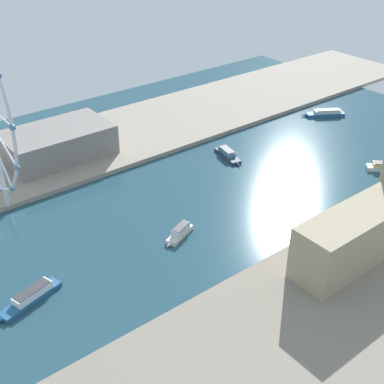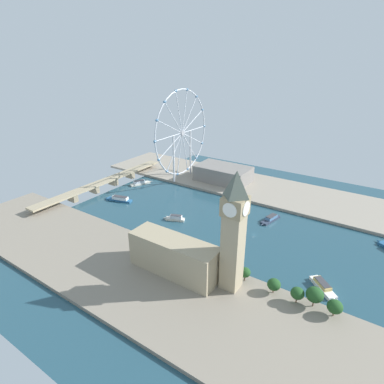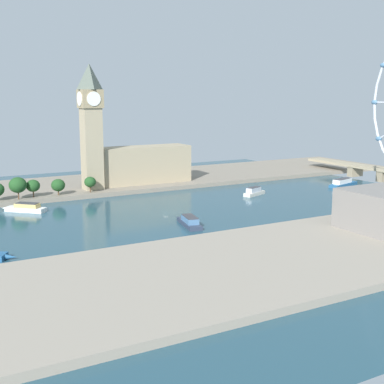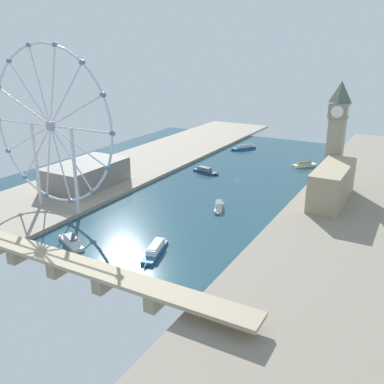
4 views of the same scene
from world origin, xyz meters
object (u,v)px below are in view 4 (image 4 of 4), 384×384
at_px(parliament_block, 332,184).
at_px(river_bridge, 80,268).
at_px(riverside_hall, 86,174).
at_px(tour_boat_5, 155,250).
at_px(tour_boat_0, 244,147).
at_px(tour_boat_2, 305,165).
at_px(tour_boat_3, 205,171).
at_px(tour_boat_4, 71,241).
at_px(ferris_wheel, 51,127).
at_px(clock_tower, 337,132).
at_px(tour_boat_1, 219,207).

xyz_separation_m(parliament_block, river_bridge, (88.73, 178.16, -9.08)).
xyz_separation_m(riverside_hall, tour_boat_5, (-118.16, 71.21, -10.46)).
bearing_deg(tour_boat_0, tour_boat_2, 96.10).
xyz_separation_m(tour_boat_0, tour_boat_5, (-56.87, 272.98, 0.13)).
bearing_deg(river_bridge, tour_boat_3, -80.45).
distance_m(tour_boat_2, tour_boat_4, 259.50).
distance_m(tour_boat_0, tour_boat_2, 93.05).
bearing_deg(ferris_wheel, tour_boat_5, 168.28).
distance_m(ferris_wheel, tour_boat_3, 162.10).
bearing_deg(riverside_hall, ferris_wheel, 111.82).
height_order(river_bridge, tour_boat_0, river_bridge).
bearing_deg(tour_boat_0, clock_tower, 83.67).
height_order(parliament_block, tour_boat_5, parliament_block).
xyz_separation_m(clock_tower, tour_boat_3, (114.87, 14.07, -45.97)).
height_order(parliament_block, riverside_hall, parliament_block).
bearing_deg(tour_boat_2, tour_boat_5, -142.64).
bearing_deg(tour_boat_0, riverside_hall, 15.24).
height_order(ferris_wheel, tour_boat_4, ferris_wheel).
xyz_separation_m(ferris_wheel, tour_boat_2, (-124.50, -211.84, -60.79)).
relative_size(river_bridge, tour_boat_0, 5.99).
bearing_deg(tour_boat_1, tour_boat_3, -168.29).
distance_m(ferris_wheel, tour_boat_4, 84.00).
bearing_deg(tour_boat_5, tour_boat_0, 176.16).
bearing_deg(river_bridge, tour_boat_1, -98.31).
distance_m(ferris_wheel, river_bridge, 117.58).
distance_m(clock_tower, ferris_wheel, 225.63).
bearing_deg(tour_boat_4, tour_boat_1, -94.20).
bearing_deg(tour_boat_2, tour_boat_3, 175.44).
height_order(tour_boat_0, tour_boat_2, tour_boat_2).
distance_m(tour_boat_0, tour_boat_5, 278.84).
bearing_deg(riverside_hall, tour_boat_4, 127.54).
relative_size(tour_boat_4, tour_boat_5, 0.83).
xyz_separation_m(parliament_block, ferris_wheel, (170.15, 113.82, 46.21)).
bearing_deg(tour_boat_5, tour_boat_4, -89.22).
relative_size(parliament_block, tour_boat_0, 2.14).
bearing_deg(river_bridge, tour_boat_2, -98.87).
bearing_deg(tour_boat_2, clock_tower, -102.14).
height_order(parliament_block, tour_boat_0, parliament_block).
bearing_deg(riverside_hall, parliament_block, -161.73).
height_order(parliament_block, tour_boat_1, parliament_block).
bearing_deg(river_bridge, tour_boat_5, -110.35).
bearing_deg(tour_boat_2, river_bridge, -144.94).
bearing_deg(parliament_block, riverside_hall, 18.27).
bearing_deg(clock_tower, tour_boat_3, 6.98).
bearing_deg(tour_boat_1, tour_boat_4, -50.53).
distance_m(clock_tower, parliament_block, 54.03).
xyz_separation_m(river_bridge, tour_boat_2, (-43.08, -276.18, -5.50)).
distance_m(tour_boat_0, tour_boat_4, 288.24).
relative_size(tour_boat_0, tour_boat_1, 1.46).
distance_m(ferris_wheel, tour_boat_5, 116.79).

